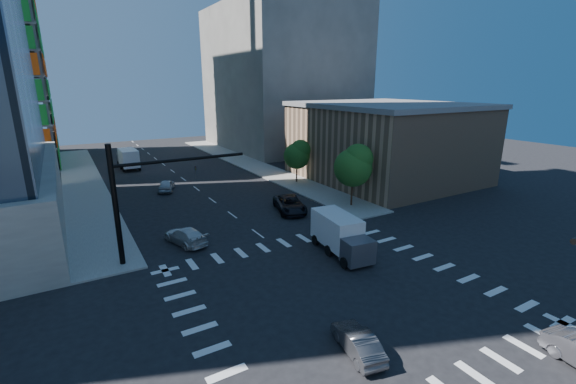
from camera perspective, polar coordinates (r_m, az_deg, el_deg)
ground at (r=26.04m, az=7.64°, el=-14.69°), size 160.00×160.00×0.00m
road_markings at (r=26.03m, az=7.65°, el=-14.68°), size 20.00×20.00×0.01m
sidewalk_ne at (r=64.67m, az=-5.50°, el=4.07°), size 5.00×60.00×0.15m
sidewalk_nw at (r=58.94m, az=-28.07°, el=1.10°), size 5.00×60.00×0.15m
commercial_building at (r=56.14m, az=14.27°, el=7.30°), size 20.50×22.50×10.60m
bg_building_ne at (r=83.33m, az=-0.94°, el=16.39°), size 24.00×30.00×28.00m
signal_mast_nw at (r=30.23m, az=-21.55°, el=0.00°), size 10.20×0.40×9.00m
tree_south at (r=42.10m, az=9.83°, el=3.98°), size 4.16×4.16×6.82m
tree_north at (r=51.93m, az=1.49°, el=5.64°), size 3.54×3.52×5.78m
car_nb_far at (r=40.80m, az=0.26°, el=-1.80°), size 4.20×6.32×1.61m
car_sb_near at (r=33.95m, az=-14.94°, el=-6.29°), size 3.14×5.11×1.38m
car_sb_mid at (r=51.03m, az=-17.55°, el=0.95°), size 3.06×4.53×1.43m
car_sb_cross at (r=21.05m, az=10.27°, el=-21.00°), size 2.09×3.98×1.25m
box_truck_near at (r=30.87m, az=8.06°, el=-6.83°), size 3.18×6.07×3.04m
box_truck_far at (r=66.55m, az=-22.63°, el=4.43°), size 2.70×6.14×3.20m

